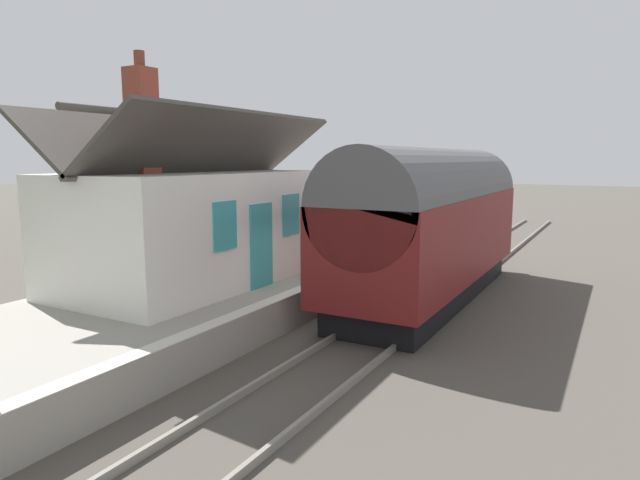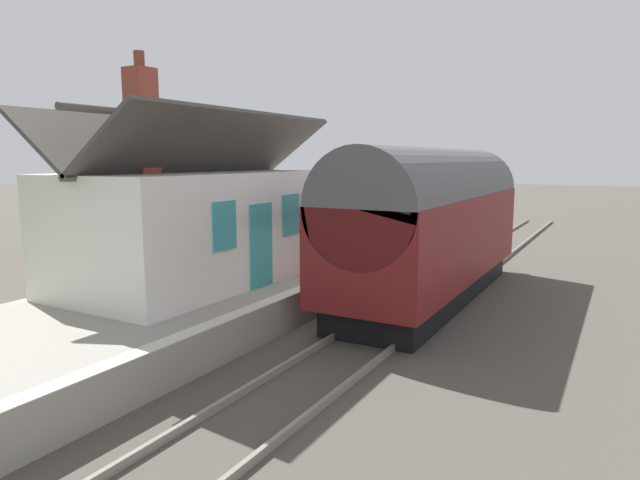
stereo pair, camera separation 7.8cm
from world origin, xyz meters
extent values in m
plane|color=#4C473F|center=(0.00, 0.00, 0.00)|extent=(160.00, 160.00, 0.00)
cube|color=gray|center=(0.00, 3.62, 0.42)|extent=(32.00, 5.24, 0.84)
cube|color=beige|center=(0.00, 1.18, 0.84)|extent=(32.00, 0.36, 0.02)
cube|color=gray|center=(0.00, -1.62, 0.07)|extent=(52.00, 0.08, 0.14)
cube|color=gray|center=(0.00, -0.18, 0.07)|extent=(52.00, 0.08, 0.14)
cube|color=black|center=(3.59, -0.90, 0.35)|extent=(9.24, 2.29, 0.70)
cube|color=maroon|center=(3.59, -0.90, 1.85)|extent=(10.05, 2.70, 2.30)
cylinder|color=#515154|center=(3.59, -0.90, 3.00)|extent=(10.05, 2.65, 2.65)
cube|color=black|center=(3.59, 0.47, 2.14)|extent=(8.54, 0.03, 0.80)
cylinder|color=black|center=(6.61, -0.90, 0.35)|extent=(0.70, 2.16, 0.70)
cylinder|color=black|center=(0.58, -0.90, 0.35)|extent=(0.70, 2.16, 0.70)
cube|color=black|center=(8.64, -0.90, 2.25)|extent=(0.04, 2.16, 0.90)
cylinder|color=#F2EDCC|center=(8.66, -0.90, 1.27)|extent=(0.06, 0.24, 0.24)
cube|color=red|center=(8.70, -0.90, 0.82)|extent=(0.16, 2.56, 0.24)
cube|color=white|center=(-0.88, 4.05, 2.26)|extent=(6.75, 3.77, 2.85)
cube|color=#47423D|center=(-0.88, 3.11, 4.36)|extent=(7.25, 2.14, 1.58)
cube|color=#47423D|center=(-0.88, 4.99, 4.36)|extent=(7.25, 2.14, 1.58)
cylinder|color=#47423D|center=(-0.88, 4.05, 5.04)|extent=(7.25, 0.16, 0.16)
cube|color=brown|center=(-2.39, 4.05, 4.86)|extent=(0.56, 0.56, 2.36)
cylinder|color=brown|center=(-2.39, 4.05, 6.23)|extent=(0.24, 0.24, 0.36)
cube|color=teal|center=(-0.49, 2.14, 1.89)|extent=(0.90, 0.06, 2.10)
cube|color=teal|center=(-1.89, 2.14, 2.54)|extent=(0.80, 0.05, 1.10)
cube|color=teal|center=(0.91, 2.14, 2.54)|extent=(0.80, 0.05, 1.10)
cube|color=brown|center=(8.96, 2.88, 1.29)|extent=(1.41, 0.45, 0.06)
cube|color=brown|center=(8.95, 2.70, 1.52)|extent=(1.40, 0.15, 0.40)
cube|color=black|center=(8.40, 2.90, 1.06)|extent=(0.07, 0.36, 0.44)
cube|color=black|center=(9.52, 2.86, 1.06)|extent=(0.07, 0.36, 0.44)
cylinder|color=gray|center=(5.17, 4.56, 1.03)|extent=(0.35, 0.35, 0.38)
ellipsoid|color=#3D8438|center=(5.17, 4.56, 1.36)|extent=(0.41, 0.41, 0.34)
cone|color=#BB2D51|center=(5.17, 4.56, 1.50)|extent=(0.09, 0.09, 0.16)
cylinder|color=#9E5138|center=(4.66, 2.99, 1.01)|extent=(0.45, 0.45, 0.36)
ellipsoid|color=#2D7233|center=(4.66, 2.99, 1.37)|extent=(0.53, 0.53, 0.50)
cone|color=#EA306C|center=(4.66, 2.99, 1.56)|extent=(0.11, 0.11, 0.21)
cone|color=#9E5138|center=(2.74, 1.52, 1.04)|extent=(0.43, 0.43, 0.42)
cylinder|color=#9E5138|center=(2.74, 1.52, 0.87)|extent=(0.24, 0.24, 0.06)
ellipsoid|color=#2D7233|center=(2.74, 1.52, 1.46)|extent=(0.58, 0.58, 0.53)
cylinder|color=black|center=(6.61, 2.19, 2.41)|extent=(0.10, 0.10, 3.16)
cylinder|color=black|center=(6.61, 2.19, 3.84)|extent=(0.05, 0.50, 0.05)
cube|color=beige|center=(6.61, 2.19, 4.13)|extent=(0.24, 0.24, 0.32)
cone|color=black|center=(6.61, 2.19, 4.35)|extent=(0.32, 0.32, 0.14)
camera|label=1|loc=(-11.57, -5.65, 4.03)|focal=30.88mm
camera|label=2|loc=(-11.53, -5.71, 4.03)|focal=30.88mm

